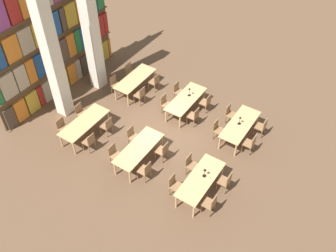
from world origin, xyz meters
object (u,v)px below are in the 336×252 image
(chair_7, at_px, (230,114))
(reading_table_4, at_px, (84,123))
(chair_6, at_px, (262,127))
(chair_17, at_px, (63,127))
(chair_1, at_px, (175,185))
(reading_table_5, at_px, (135,79))
(pillar_left, at_px, (51,54))
(chair_8, at_px, (145,170))
(chair_15, at_px, (178,91))
(chair_9, at_px, (115,154))
(reading_table_3, at_px, (186,100))
(reading_table_0, at_px, (201,180))
(chair_2, at_px, (225,181))
(chair_16, at_px, (89,141))
(chair_20, at_px, (140,95))
(desk_lamp_1, at_px, (240,119))
(chair_14, at_px, (206,102))
(desk_lamp_2, at_px, (189,90))
(chair_4, at_px, (250,143))
(chair_22, at_px, (155,82))
(chair_5, at_px, (218,129))
(chair_19, at_px, (81,113))
(reading_table_2, at_px, (139,149))
(chair_3, at_px, (191,164))
(chair_0, at_px, (210,204))
(chair_11, at_px, (133,136))
(chair_13, at_px, (166,103))
(chair_21, at_px, (115,84))
(reading_table_1, at_px, (240,125))
(chair_12, at_px, (194,116))
(chair_18, at_px, (107,125))
(chair_10, at_px, (163,151))

(chair_7, relative_size, reading_table_4, 0.40)
(chair_6, distance_m, chair_17, 8.15)
(chair_1, relative_size, reading_table_5, 0.40)
(pillar_left, xyz_separation_m, chair_17, (-1.13, -1.07, -2.51))
(chair_8, xyz_separation_m, chair_15, (4.56, 1.43, 0.00))
(chair_9, height_order, reading_table_3, chair_9)
(reading_table_0, distance_m, chair_2, 0.92)
(chair_16, height_order, chair_20, same)
(desk_lamp_1, xyz_separation_m, chair_14, (0.69, 1.90, -0.51))
(chair_2, xyz_separation_m, desk_lamp_2, (3.12, 3.40, 0.53))
(chair_4, height_order, chair_22, same)
(chair_5, relative_size, chair_7, 1.00)
(chair_5, relative_size, reading_table_4, 0.40)
(chair_19, distance_m, reading_table_5, 3.03)
(pillar_left, height_order, chair_22, pillar_left)
(chair_6, relative_size, chair_16, 1.00)
(chair_9, height_order, chair_16, same)
(chair_19, bearing_deg, reading_table_2, 82.29)
(chair_5, xyz_separation_m, reading_table_3, (0.68, 1.94, 0.18))
(reading_table_5, bearing_deg, chair_3, -121.03)
(chair_5, bearing_deg, chair_9, -38.47)
(chair_0, xyz_separation_m, chair_1, (0.00, 1.43, 0.00))
(chair_3, bearing_deg, chair_8, -47.31)
(chair_1, bearing_deg, chair_9, -89.20)
(chair_11, bearing_deg, chair_3, 90.30)
(chair_13, bearing_deg, chair_21, -87.24)
(chair_15, relative_size, reading_table_5, 0.40)
(chair_3, relative_size, chair_7, 1.00)
(chair_8, xyz_separation_m, chair_14, (4.56, -0.00, 0.00))
(chair_4, xyz_separation_m, desk_lamp_1, (0.52, 0.76, 0.51))
(pillar_left, relative_size, chair_15, 6.72)
(reading_table_1, relative_size, chair_15, 2.53)
(reading_table_0, height_order, desk_lamp_1, desk_lamp_1)
(reading_table_2, relative_size, chair_16, 2.53)
(chair_13, bearing_deg, chair_12, 90.00)
(chair_9, xyz_separation_m, chair_15, (4.56, -0.00, 0.00))
(chair_4, height_order, desk_lamp_2, desk_lamp_2)
(chair_20, bearing_deg, chair_11, -150.07)
(reading_table_4, bearing_deg, chair_16, -126.86)
(chair_16, xyz_separation_m, chair_21, (3.42, 1.46, 0.00))
(chair_3, bearing_deg, chair_4, 147.36)
(chair_14, xyz_separation_m, reading_table_5, (-0.57, 3.44, 0.18))
(reading_table_4, relative_size, chair_19, 2.53)
(reading_table_1, xyz_separation_m, desk_lamp_2, (0.40, 2.65, 0.35))
(chair_18, bearing_deg, reading_table_2, -103.14)
(chair_16, relative_size, chair_21, 1.00)
(chair_6, height_order, chair_21, same)
(chair_6, bearing_deg, chair_5, 128.26)
(reading_table_0, xyz_separation_m, reading_table_1, (3.28, 0.03, 0.00))
(chair_4, bearing_deg, chair_10, 129.59)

